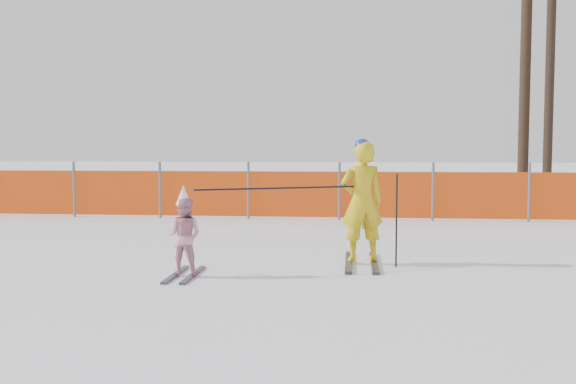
{
  "coord_description": "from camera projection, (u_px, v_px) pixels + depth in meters",
  "views": [
    {
      "loc": [
        0.83,
        -7.7,
        1.58
      ],
      "look_at": [
        0.0,
        0.5,
        1.0
      ],
      "focal_mm": 40.0,
      "sensor_mm": 36.0,
      "label": 1
    }
  ],
  "objects": [
    {
      "name": "ground",
      "position": [
        284.0,
        276.0,
        7.83
      ],
      "size": [
        120.0,
        120.0,
        0.0
      ],
      "primitive_type": "plane",
      "color": "white",
      "rests_on": "ground"
    },
    {
      "name": "adult",
      "position": [
        362.0,
        202.0,
        8.62
      ],
      "size": [
        0.67,
        1.55,
        1.69
      ],
      "color": "black",
      "rests_on": "ground"
    },
    {
      "name": "child",
      "position": [
        184.0,
        235.0,
        7.83
      ],
      "size": [
        0.49,
        1.06,
        1.11
      ],
      "color": "black",
      "rests_on": "ground"
    },
    {
      "name": "ski_poles",
      "position": [
        321.0,
        200.0,
        8.27
      ],
      "size": [
        2.53,
        0.96,
        1.23
      ],
      "color": "black",
      "rests_on": "ground"
    },
    {
      "name": "safety_fence",
      "position": [
        249.0,
        194.0,
        14.13
      ],
      "size": [
        16.06,
        0.06,
        1.25
      ],
      "color": "#595960",
      "rests_on": "ground"
    },
    {
      "name": "tree_trunks",
      "position": [
        535.0,
        99.0,
        17.78
      ],
      "size": [
        0.86,
        0.51,
        5.9
      ],
      "color": "black",
      "rests_on": "ground"
    }
  ]
}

